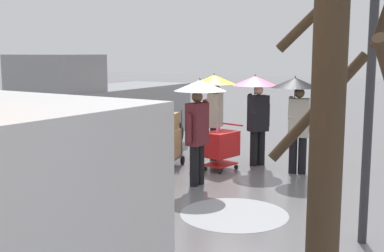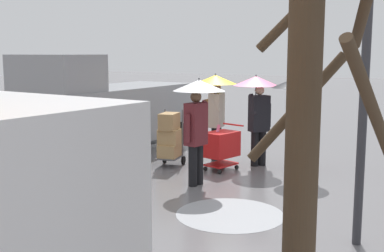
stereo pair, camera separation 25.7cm
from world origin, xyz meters
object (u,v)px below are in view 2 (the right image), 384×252
at_px(pedestrian_black_side, 198,106).
at_px(street_lamp, 365,73).
at_px(pedestrian_pink_side, 297,102).
at_px(pedestrian_white_side, 216,97).
at_px(cargo_van_parked_right, 105,110).
at_px(bare_tree_near, 305,184).
at_px(hand_dolly_boxes, 169,137).
at_px(pedestrian_far_side, 257,99).
at_px(shopping_cart_vendor, 221,146).

bearing_deg(pedestrian_black_side, street_lamp, 157.58).
height_order(pedestrian_pink_side, pedestrian_white_side, same).
bearing_deg(pedestrian_black_side, pedestrian_pink_side, -125.26).
height_order(cargo_van_parked_right, bare_tree_near, bare_tree_near).
xyz_separation_m(pedestrian_black_side, pedestrian_white_side, (0.85, -2.20, -0.01)).
bearing_deg(pedestrian_pink_side, hand_dolly_boxes, 18.00).
height_order(pedestrian_far_side, street_lamp, street_lamp).
bearing_deg(shopping_cart_vendor, pedestrian_pink_side, -159.05).
distance_m(shopping_cart_vendor, hand_dolly_boxes, 1.26).
distance_m(cargo_van_parked_right, pedestrian_pink_side, 4.95).
bearing_deg(pedestrian_black_side, bare_tree_near, 128.99).
xyz_separation_m(cargo_van_parked_right, street_lamp, (-7.06, 2.62, 1.19)).
bearing_deg(bare_tree_near, hand_dolly_boxes, -47.72).
xyz_separation_m(cargo_van_parked_right, bare_tree_near, (-7.48, 6.04, 0.52)).
bearing_deg(pedestrian_pink_side, pedestrian_white_side, -7.75).
relative_size(hand_dolly_boxes, pedestrian_black_side, 0.61).
xyz_separation_m(pedestrian_pink_side, pedestrian_far_side, (1.06, -0.25, 0.00)).
distance_m(cargo_van_parked_right, pedestrian_black_side, 3.75).
xyz_separation_m(bare_tree_near, street_lamp, (0.42, -3.42, 0.67)).
xyz_separation_m(shopping_cart_vendor, pedestrian_pink_side, (-1.53, -0.59, 1.02)).
xyz_separation_m(shopping_cart_vendor, pedestrian_far_side, (-0.48, -0.83, 1.02)).
bearing_deg(cargo_van_parked_right, bare_tree_near, 141.09).
bearing_deg(bare_tree_near, pedestrian_far_side, -62.50).
distance_m(pedestrian_pink_side, pedestrian_white_side, 2.22).
height_order(cargo_van_parked_right, hand_dolly_boxes, cargo_van_parked_right).
xyz_separation_m(pedestrian_black_side, bare_tree_near, (-3.94, 4.87, 0.12)).
relative_size(shopping_cart_vendor, pedestrian_white_side, 0.49).
distance_m(pedestrian_white_side, bare_tree_near, 8.54).
bearing_deg(pedestrian_pink_side, pedestrian_black_side, 54.74).
xyz_separation_m(pedestrian_white_side, pedestrian_far_side, (-1.14, 0.05, 0.01)).
bearing_deg(hand_dolly_boxes, pedestrian_black_side, 144.28).
relative_size(shopping_cart_vendor, pedestrian_black_side, 0.49).
bearing_deg(bare_tree_near, shopping_cart_vendor, -56.26).
relative_size(bare_tree_near, street_lamp, 0.92).
distance_m(shopping_cart_vendor, pedestrian_pink_side, 1.93).
distance_m(bare_tree_near, street_lamp, 3.51).
bearing_deg(pedestrian_far_side, street_lamp, 131.89).
relative_size(shopping_cart_vendor, pedestrian_far_side, 0.49).
xyz_separation_m(cargo_van_parked_right, pedestrian_black_side, (-3.54, 1.17, 0.41)).
xyz_separation_m(hand_dolly_boxes, bare_tree_near, (-5.34, 5.88, 1.00)).
distance_m(pedestrian_black_side, street_lamp, 3.88).
bearing_deg(shopping_cart_vendor, pedestrian_far_side, -119.86).
xyz_separation_m(pedestrian_white_side, bare_tree_near, (-4.80, 7.07, 0.13)).
height_order(shopping_cart_vendor, pedestrian_black_side, pedestrian_black_side).
bearing_deg(cargo_van_parked_right, pedestrian_pink_side, -171.48).
relative_size(cargo_van_parked_right, pedestrian_white_side, 2.52).
bearing_deg(pedestrian_far_side, pedestrian_white_side, -2.67).
height_order(pedestrian_black_side, bare_tree_near, bare_tree_near).
distance_m(shopping_cart_vendor, pedestrian_far_side, 1.40).
height_order(hand_dolly_boxes, pedestrian_white_side, pedestrian_white_side).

